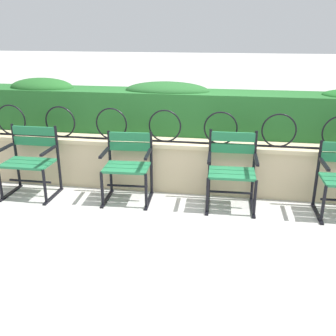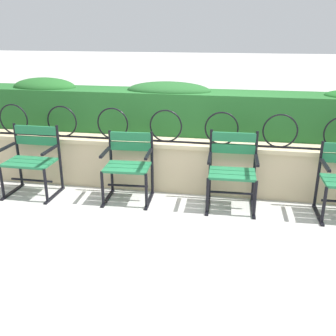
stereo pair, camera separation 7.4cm
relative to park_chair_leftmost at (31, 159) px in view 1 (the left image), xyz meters
name	(u,v)px [view 1 (the left image)]	position (x,y,z in m)	size (l,w,h in m)	color
ground_plane	(166,217)	(1.81, -0.40, -0.47)	(60.00, 60.00, 0.00)	#B7B5AF
stone_wall	(177,165)	(1.81, 0.47, -0.14)	(7.39, 0.41, 0.66)	#C6B289
iron_arch_fence	(166,128)	(1.68, 0.39, 0.38)	(6.85, 0.02, 0.42)	black
hedge_row	(178,109)	(1.75, 0.94, 0.51)	(7.24, 0.59, 0.70)	#236028
park_chair_leftmost	(31,159)	(0.00, 0.00, 0.00)	(0.63, 0.52, 0.87)	#237547
park_chair_centre_left	(128,164)	(1.26, 0.05, -0.01)	(0.60, 0.55, 0.83)	#237547
park_chair_centre_right	(232,169)	(2.52, 0.06, 0.00)	(0.59, 0.53, 0.90)	#237547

